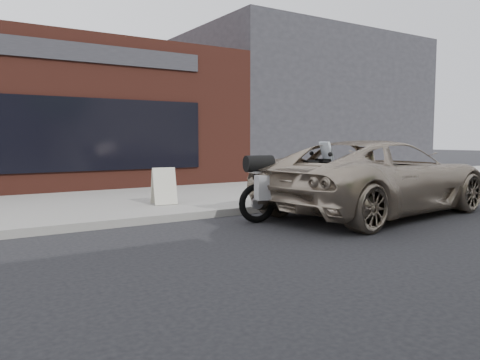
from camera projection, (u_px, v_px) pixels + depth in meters
name	position (u px, v px, depth m)	size (l,w,h in m)	color
ground	(324.00, 270.00, 5.62)	(120.00, 120.00, 0.00)	black
near_sidewalk	(127.00, 200.00, 11.47)	(44.00, 6.00, 0.15)	gray
storefront	(1.00, 119.00, 16.05)	(14.00, 10.07, 4.50)	#54241B
neighbour_building	(278.00, 109.00, 22.48)	(10.00, 10.00, 6.00)	#28272C
motorcycle	(289.00, 186.00, 9.03)	(2.41, 0.83, 1.53)	black
minivan	(378.00, 177.00, 9.85)	(2.57, 5.57, 1.55)	tan
sandwich_sign	(164.00, 186.00, 10.26)	(0.56, 0.53, 0.80)	beige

